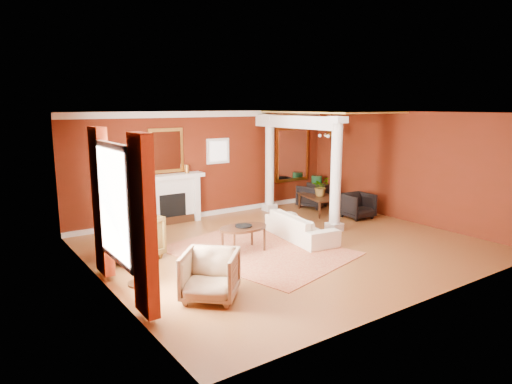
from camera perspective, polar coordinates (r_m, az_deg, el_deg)
ground at (r=10.18m, az=4.02°, el=-6.70°), size 8.00×8.00×0.00m
room_shell at (r=9.76m, az=4.17°, el=4.66°), size 8.04×7.04×2.92m
fireplace at (r=12.13m, az=-10.69°, el=-0.86°), size 1.85×0.42×1.29m
overmantel_mirror at (r=12.07m, az=-11.17°, el=5.10°), size 0.95×0.07×1.15m
flank_window_left at (r=11.56m, az=-18.23°, el=4.02°), size 0.70×0.07×0.70m
flank_window_right at (r=12.78m, az=-4.77°, el=5.13°), size 0.70×0.07×0.70m
left_window at (r=7.48m, az=-16.74°, el=-2.29°), size 0.21×2.55×2.60m
column_front at (r=11.19m, az=9.96°, el=2.26°), size 0.36×0.36×2.80m
column_back at (r=13.22m, az=1.72°, el=3.72°), size 0.36×0.36×2.80m
header_beam at (r=12.26m, az=4.84°, el=8.73°), size 0.30×3.20×0.32m
amber_ceiling at (r=12.91m, az=9.29°, el=9.84°), size 2.30×3.40×0.04m
dining_mirror at (r=14.30m, az=4.53°, el=4.73°), size 1.30×0.07×1.70m
chandelier at (r=13.01m, az=9.21°, el=7.10°), size 0.60×0.62×0.75m
crown_trim at (r=12.59m, az=-5.84°, el=9.67°), size 8.00×0.08×0.16m
base_trim at (r=12.94m, az=-5.60°, el=-2.63°), size 8.00×0.08×0.12m
rug at (r=9.76m, az=0.32°, el=-7.41°), size 3.53×4.18×0.01m
sofa at (r=10.60m, az=5.62°, el=-3.79°), size 0.85×2.08×0.79m
armchair_leopard at (r=9.40m, az=-15.40°, el=-5.39°), size 1.20×1.23×1.00m
armchair_stripe at (r=7.40m, az=-5.77°, el=-10.03°), size 1.15×1.15×0.87m
coffee_table at (r=9.64m, az=-1.58°, el=-4.62°), size 1.07×1.07×0.54m
coffee_book at (r=9.66m, az=-1.51°, el=-3.68°), size 0.15×0.02×0.20m
side_table at (r=8.01m, az=-14.59°, el=-4.74°), size 0.58×0.58×1.44m
dining_table at (r=13.24m, az=8.02°, el=-0.90°), size 0.84×1.50×0.79m
dining_chair_near at (r=12.79m, az=12.60°, el=-1.54°), size 0.79×0.74×0.76m
dining_chair_far at (r=13.94m, az=7.05°, el=-0.31°), size 0.96×0.94×0.78m
green_urn at (r=14.48m, az=7.56°, el=-0.05°), size 0.37×0.37×0.90m
potted_plant at (r=13.09m, az=8.10°, el=1.69°), size 0.55×0.60×0.43m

